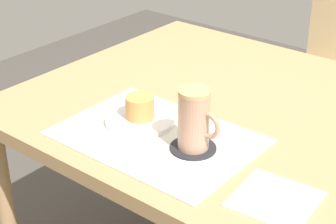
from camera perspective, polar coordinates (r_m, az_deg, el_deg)
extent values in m
cylinder|color=tan|center=(1.68, -15.95, -10.77)|extent=(0.05, 0.05, 0.67)
cylinder|color=tan|center=(2.14, 1.10, -0.84)|extent=(0.05, 0.05, 0.67)
cube|color=tan|center=(1.45, 6.08, 0.17)|extent=(1.04, 0.90, 0.04)
cylinder|color=#D1B27F|center=(2.11, 9.96, -5.75)|extent=(0.04, 0.04, 0.40)
cylinder|color=#D1B27F|center=(2.40, 13.33, -1.76)|extent=(0.04, 0.04, 0.40)
cube|color=silver|center=(1.28, -1.12, -2.54)|extent=(0.44, 0.32, 0.00)
cylinder|color=white|center=(1.34, -2.84, -0.78)|extent=(0.17, 0.17, 0.01)
cylinder|color=tan|center=(1.33, -2.87, 0.49)|extent=(0.07, 0.07, 0.05)
cylinder|color=#232328|center=(1.23, 2.56, -3.66)|extent=(0.10, 0.10, 0.00)
cylinder|color=tan|center=(1.20, 2.62, -0.95)|extent=(0.07, 0.07, 0.13)
cylinder|color=tan|center=(1.17, 2.69, 2.02)|extent=(0.07, 0.07, 0.01)
torus|color=tan|center=(1.18, 4.04, -1.36)|extent=(0.06, 0.01, 0.06)
cube|color=white|center=(1.10, 10.79, -8.70)|extent=(0.16, 0.16, 0.00)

